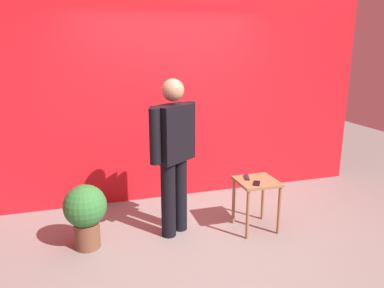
% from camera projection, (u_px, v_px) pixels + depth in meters
% --- Properties ---
extents(ground_plane, '(12.00, 12.00, 0.00)m').
position_uv_depth(ground_plane, '(205.00, 246.00, 3.94)').
color(ground_plane, gray).
extents(back_wall_red, '(5.59, 0.12, 2.93)m').
position_uv_depth(back_wall_red, '(170.00, 91.00, 4.95)').
color(back_wall_red, red).
rests_on(back_wall_red, ground_plane).
extents(standing_person, '(0.62, 0.48, 1.73)m').
position_uv_depth(standing_person, '(174.00, 150.00, 3.99)').
color(standing_person, black).
rests_on(standing_person, ground_plane).
extents(side_table, '(0.44, 0.44, 0.59)m').
position_uv_depth(side_table, '(256.00, 190.00, 4.21)').
color(side_table, olive).
rests_on(side_table, ground_plane).
extents(cell_phone, '(0.13, 0.16, 0.01)m').
position_uv_depth(cell_phone, '(257.00, 183.00, 4.07)').
color(cell_phone, black).
rests_on(cell_phone, side_table).
extents(tv_remote, '(0.10, 0.18, 0.02)m').
position_uv_depth(tv_remote, '(247.00, 177.00, 4.24)').
color(tv_remote, black).
rests_on(tv_remote, side_table).
extents(potted_plant, '(0.44, 0.44, 0.69)m').
position_uv_depth(potted_plant, '(86.00, 211.00, 3.81)').
color(potted_plant, brown).
rests_on(potted_plant, ground_plane).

